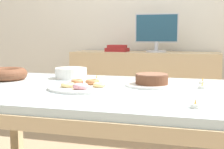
{
  "coord_description": "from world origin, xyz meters",
  "views": [
    {
      "loc": [
        0.52,
        -1.59,
        1.0
      ],
      "look_at": [
        0.05,
        0.12,
        0.78
      ],
      "focal_mm": 50.0,
      "sensor_mm": 36.0,
      "label": 1
    }
  ],
  "objects_px": {
    "tealight_near_cakes": "(195,105)",
    "tealight_centre": "(202,87)",
    "cake_chocolate_round": "(152,81)",
    "tealight_left_edge": "(97,79)",
    "book_stack": "(117,48)",
    "cake_golden_bundt": "(5,75)",
    "computer_monitor": "(157,33)",
    "pastry_platter": "(83,86)",
    "plate_stack": "(71,73)",
    "tealight_right_edge": "(203,82)"
  },
  "relations": [
    {
      "from": "tealight_near_cakes",
      "to": "tealight_centre",
      "type": "height_order",
      "value": "same"
    },
    {
      "from": "cake_chocolate_round",
      "to": "tealight_left_edge",
      "type": "relative_size",
      "value": 7.18
    },
    {
      "from": "book_stack",
      "to": "cake_golden_bundt",
      "type": "distance_m",
      "value": 1.48
    },
    {
      "from": "tealight_left_edge",
      "to": "tealight_centre",
      "type": "xyz_separation_m",
      "value": [
        0.64,
        -0.13,
        0.0
      ]
    },
    {
      "from": "computer_monitor",
      "to": "pastry_platter",
      "type": "distance_m",
      "value": 1.59
    },
    {
      "from": "plate_stack",
      "to": "pastry_platter",
      "type": "bearing_deg",
      "value": -58.14
    },
    {
      "from": "tealight_near_cakes",
      "to": "plate_stack",
      "type": "bearing_deg",
      "value": 140.48
    },
    {
      "from": "cake_golden_bundt",
      "to": "tealight_near_cakes",
      "type": "distance_m",
      "value": 1.21
    },
    {
      "from": "pastry_platter",
      "to": "tealight_right_edge",
      "type": "relative_size",
      "value": 9.36
    },
    {
      "from": "tealight_left_edge",
      "to": "tealight_right_edge",
      "type": "bearing_deg",
      "value": 4.97
    },
    {
      "from": "computer_monitor",
      "to": "plate_stack",
      "type": "xyz_separation_m",
      "value": [
        -0.4,
        -1.19,
        -0.27
      ]
    },
    {
      "from": "book_stack",
      "to": "plate_stack",
      "type": "relative_size",
      "value": 1.1
    },
    {
      "from": "book_stack",
      "to": "pastry_platter",
      "type": "relative_size",
      "value": 0.62
    },
    {
      "from": "tealight_centre",
      "to": "tealight_near_cakes",
      "type": "bearing_deg",
      "value": -93.49
    },
    {
      "from": "cake_chocolate_round",
      "to": "tealight_near_cakes",
      "type": "relative_size",
      "value": 7.18
    },
    {
      "from": "cake_golden_bundt",
      "to": "tealight_left_edge",
      "type": "xyz_separation_m",
      "value": [
        0.53,
        0.19,
        -0.03
      ]
    },
    {
      "from": "book_stack",
      "to": "pastry_platter",
      "type": "distance_m",
      "value": 1.57
    },
    {
      "from": "tealight_right_edge",
      "to": "tealight_centre",
      "type": "height_order",
      "value": "same"
    },
    {
      "from": "tealight_right_edge",
      "to": "tealight_near_cakes",
      "type": "height_order",
      "value": "same"
    },
    {
      "from": "pastry_platter",
      "to": "tealight_centre",
      "type": "relative_size",
      "value": 9.36
    },
    {
      "from": "pastry_platter",
      "to": "tealight_centre",
      "type": "bearing_deg",
      "value": 15.42
    },
    {
      "from": "cake_chocolate_round",
      "to": "cake_golden_bundt",
      "type": "bearing_deg",
      "value": -175.73
    },
    {
      "from": "computer_monitor",
      "to": "pastry_platter",
      "type": "bearing_deg",
      "value": -96.62
    },
    {
      "from": "cake_chocolate_round",
      "to": "tealight_centre",
      "type": "relative_size",
      "value": 7.18
    },
    {
      "from": "computer_monitor",
      "to": "book_stack",
      "type": "height_order",
      "value": "computer_monitor"
    },
    {
      "from": "pastry_platter",
      "to": "tealight_near_cakes",
      "type": "height_order",
      "value": "pastry_platter"
    },
    {
      "from": "pastry_platter",
      "to": "tealight_left_edge",
      "type": "xyz_separation_m",
      "value": [
        -0.03,
        0.3,
        -0.0
      ]
    },
    {
      "from": "tealight_right_edge",
      "to": "tealight_left_edge",
      "type": "relative_size",
      "value": 1.0
    },
    {
      "from": "computer_monitor",
      "to": "cake_chocolate_round",
      "type": "bearing_deg",
      "value": -83.35
    },
    {
      "from": "plate_stack",
      "to": "tealight_centre",
      "type": "relative_size",
      "value": 5.25
    },
    {
      "from": "tealight_left_edge",
      "to": "plate_stack",
      "type": "bearing_deg",
      "value": 163.89
    },
    {
      "from": "plate_stack",
      "to": "tealight_near_cakes",
      "type": "distance_m",
      "value": 1.05
    },
    {
      "from": "cake_chocolate_round",
      "to": "plate_stack",
      "type": "distance_m",
      "value": 0.59
    },
    {
      "from": "pastry_platter",
      "to": "tealight_left_edge",
      "type": "bearing_deg",
      "value": 94.73
    },
    {
      "from": "tealight_left_edge",
      "to": "tealight_centre",
      "type": "distance_m",
      "value": 0.65
    },
    {
      "from": "tealight_right_edge",
      "to": "cake_chocolate_round",
      "type": "bearing_deg",
      "value": -147.54
    },
    {
      "from": "tealight_right_edge",
      "to": "tealight_centre",
      "type": "distance_m",
      "value": 0.19
    },
    {
      "from": "cake_golden_bundt",
      "to": "tealight_near_cakes",
      "type": "height_order",
      "value": "cake_golden_bundt"
    },
    {
      "from": "plate_stack",
      "to": "tealight_near_cakes",
      "type": "bearing_deg",
      "value": -39.52
    },
    {
      "from": "book_stack",
      "to": "tealight_right_edge",
      "type": "distance_m",
      "value": 1.46
    },
    {
      "from": "pastry_platter",
      "to": "tealight_right_edge",
      "type": "height_order",
      "value": "pastry_platter"
    },
    {
      "from": "book_stack",
      "to": "tealight_near_cakes",
      "type": "height_order",
      "value": "book_stack"
    },
    {
      "from": "book_stack",
      "to": "plate_stack",
      "type": "distance_m",
      "value": 1.2
    },
    {
      "from": "pastry_platter",
      "to": "plate_stack",
      "type": "xyz_separation_m",
      "value": [
        -0.22,
        0.36,
        0.02
      ]
    },
    {
      "from": "pastry_platter",
      "to": "cake_chocolate_round",
      "type": "bearing_deg",
      "value": 28.41
    },
    {
      "from": "pastry_platter",
      "to": "plate_stack",
      "type": "relative_size",
      "value": 1.78
    },
    {
      "from": "tealight_near_cakes",
      "to": "tealight_centre",
      "type": "bearing_deg",
      "value": 86.51
    },
    {
      "from": "tealight_right_edge",
      "to": "tealight_centre",
      "type": "relative_size",
      "value": 1.0
    },
    {
      "from": "pastry_platter",
      "to": "plate_stack",
      "type": "bearing_deg",
      "value": 121.86
    },
    {
      "from": "cake_chocolate_round",
      "to": "tealight_right_edge",
      "type": "height_order",
      "value": "cake_chocolate_round"
    }
  ]
}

